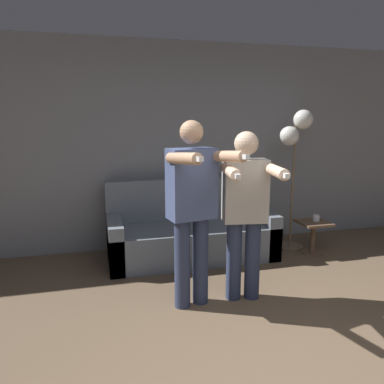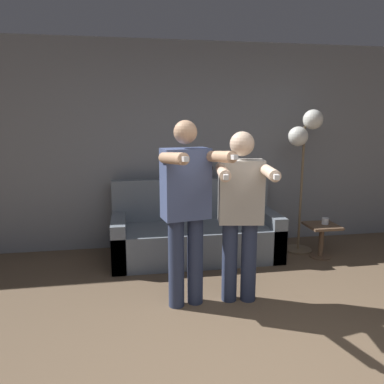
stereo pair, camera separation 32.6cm
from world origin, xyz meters
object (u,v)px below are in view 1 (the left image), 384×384
at_px(person_left, 193,203).
at_px(couch, 191,234).
at_px(person_right, 245,207).
at_px(floor_lamp, 296,140).
at_px(side_table, 313,231).
at_px(cat, 192,172).
at_px(cup, 316,218).

bearing_deg(person_left, couch, 65.45).
distance_m(person_left, person_right, 0.49).
bearing_deg(person_left, person_right, -11.03).
xyz_separation_m(floor_lamp, side_table, (0.15, -0.27, -1.11)).
relative_size(person_left, cat, 3.47).
height_order(person_right, cat, person_right).
height_order(couch, cat, cat).
xyz_separation_m(couch, side_table, (1.50, -0.28, 0.00)).
relative_size(person_right, side_table, 3.80).
bearing_deg(side_table, person_right, -145.01).
height_order(person_left, cat, person_left).
height_order(cat, floor_lamp, floor_lamp).
bearing_deg(person_right, couch, 108.85).
xyz_separation_m(person_left, cup, (1.83, 0.92, -0.50)).
height_order(person_left, person_right, person_left).
distance_m(side_table, cup, 0.17).
distance_m(cat, cup, 1.64).
distance_m(couch, person_left, 1.39).
distance_m(person_right, side_table, 1.70).
xyz_separation_m(couch, cup, (1.54, -0.27, 0.16)).
bearing_deg(cup, person_left, -153.19).
xyz_separation_m(person_right, side_table, (1.30, 0.91, -0.60)).
distance_m(cat, floor_lamp, 1.34).
distance_m(person_right, cup, 1.69).
relative_size(floor_lamp, side_table, 4.33).
bearing_deg(person_left, floor_lamp, 24.99).
bearing_deg(person_left, side_table, 16.14).
height_order(couch, cup, couch).
xyz_separation_m(cat, floor_lamp, (1.25, -0.30, 0.40)).
bearing_deg(cat, side_table, -21.92).
distance_m(person_left, side_table, 2.11).
height_order(floor_lamp, cup, floor_lamp).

